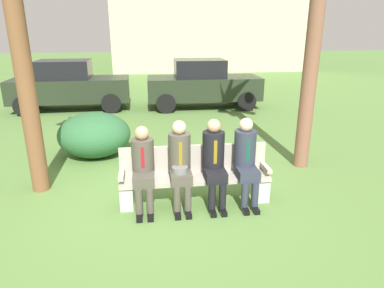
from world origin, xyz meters
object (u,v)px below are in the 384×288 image
at_px(seated_man_leftmost, 143,164).
at_px(seated_man_centerleft, 180,161).
at_px(park_bench, 195,175).
at_px(parked_car_far, 203,84).
at_px(seated_man_centerright, 214,159).
at_px(parked_car_near, 70,85).
at_px(seated_man_rightmost, 246,157).
at_px(shrub_near_bench, 95,135).

relative_size(seated_man_leftmost, seated_man_centerleft, 0.95).
relative_size(park_bench, parked_car_far, 0.60).
bearing_deg(parked_car_far, seated_man_centerright, -97.65).
bearing_deg(parked_car_near, park_bench, -65.01).
relative_size(seated_man_leftmost, seated_man_rightmost, 0.95).
distance_m(seated_man_centerleft, parked_car_near, 7.92).
bearing_deg(park_bench, seated_man_centerright, -23.66).
xyz_separation_m(park_bench, seated_man_leftmost, (-0.80, -0.13, 0.28)).
distance_m(shrub_near_bench, parked_car_far, 5.55).
relative_size(parked_car_near, parked_car_far, 1.01).
bearing_deg(seated_man_rightmost, parked_car_near, 119.51).
distance_m(seated_man_centerleft, seated_man_rightmost, 1.03).
bearing_deg(park_bench, parked_car_near, 114.99).
bearing_deg(seated_man_centerright, park_bench, 156.34).
bearing_deg(seated_man_centerleft, parked_car_far, 78.20).
relative_size(shrub_near_bench, parked_car_far, 0.39).
xyz_separation_m(seated_man_centerright, parked_car_far, (0.95, 7.05, 0.08)).
bearing_deg(parked_car_far, parked_car_near, 177.06).
height_order(park_bench, seated_man_centerright, seated_man_centerright).
height_order(shrub_near_bench, parked_car_near, parked_car_near).
relative_size(seated_man_leftmost, seated_man_centerright, 0.95).
height_order(seated_man_leftmost, seated_man_centerleft, seated_man_centerleft).
height_order(seated_man_centerright, parked_car_far, parked_car_far).
relative_size(seated_man_centerleft, shrub_near_bench, 0.88).
bearing_deg(seated_man_leftmost, seated_man_centerright, 0.36).
distance_m(seated_man_leftmost, seated_man_centerright, 1.08).
bearing_deg(parked_car_near, parked_car_far, -2.94).
distance_m(seated_man_leftmost, parked_car_near, 7.72).
bearing_deg(shrub_near_bench, parked_car_near, 106.91).
relative_size(seated_man_centerleft, parked_car_far, 0.35).
xyz_separation_m(seated_man_leftmost, seated_man_rightmost, (1.58, 0.01, 0.04)).
height_order(seated_man_rightmost, parked_car_far, parked_car_far).
height_order(seated_man_leftmost, parked_car_near, parked_car_near).
bearing_deg(seated_man_centerright, parked_car_near, 116.43).
xyz_separation_m(seated_man_rightmost, parked_car_far, (0.44, 7.05, 0.08)).
bearing_deg(park_bench, seated_man_leftmost, -170.69).
height_order(seated_man_centerleft, parked_car_far, parked_car_far).
height_order(park_bench, parked_car_far, parked_car_far).
xyz_separation_m(seated_man_leftmost, parked_car_near, (-2.54, 7.29, 0.12)).
bearing_deg(seated_man_leftmost, parked_car_near, 109.20).
distance_m(seated_man_centerright, parked_car_far, 7.11).
relative_size(shrub_near_bench, parked_car_near, 0.39).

